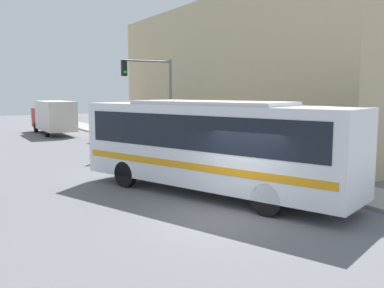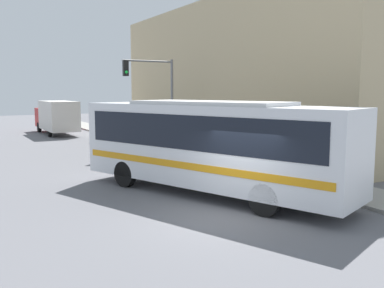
% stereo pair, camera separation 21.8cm
% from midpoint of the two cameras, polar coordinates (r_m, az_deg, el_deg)
% --- Properties ---
extents(ground_plane, '(120.00, 120.00, 0.00)m').
position_cam_midpoint_polar(ground_plane, '(12.82, 3.88, -9.88)').
color(ground_plane, slate).
extents(sidewalk, '(2.48, 70.00, 0.13)m').
position_cam_midpoint_polar(sidewalk, '(32.88, -7.61, 0.62)').
color(sidewalk, gray).
rests_on(sidewalk, ground_plane).
extents(building_facade, '(6.00, 23.39, 9.23)m').
position_cam_midpoint_polar(building_facade, '(28.41, 6.15, 8.83)').
color(building_facade, tan).
rests_on(building_facade, ground_plane).
extents(city_bus, '(6.04, 10.86, 3.38)m').
position_cam_midpoint_polar(city_bus, '(15.30, 2.06, 0.38)').
color(city_bus, silver).
rests_on(city_bus, ground_plane).
extents(delivery_truck, '(2.26, 7.79, 2.88)m').
position_cam_midpoint_polar(delivery_truck, '(38.72, -18.17, 3.55)').
color(delivery_truck, silver).
rests_on(delivery_truck, ground_plane).
extents(fire_hydrant, '(0.21, 0.29, 0.77)m').
position_cam_midpoint_polar(fire_hydrant, '(18.91, 9.65, -2.83)').
color(fire_hydrant, '#999999').
rests_on(fire_hydrant, sidewalk).
extents(traffic_light_pole, '(3.28, 0.35, 5.51)m').
position_cam_midpoint_polar(traffic_light_pole, '(26.02, -5.30, 7.42)').
color(traffic_light_pole, slate).
rests_on(traffic_light_pole, sidewalk).
extents(parking_meter, '(0.14, 0.14, 1.22)m').
position_cam_midpoint_polar(parking_meter, '(22.18, 2.68, -0.11)').
color(parking_meter, slate).
rests_on(parking_meter, sidewalk).
extents(pedestrian_near_corner, '(0.34, 0.34, 1.77)m').
position_cam_midpoint_polar(pedestrian_near_corner, '(25.92, -1.51, 1.11)').
color(pedestrian_near_corner, '#47382D').
rests_on(pedestrian_near_corner, sidewalk).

